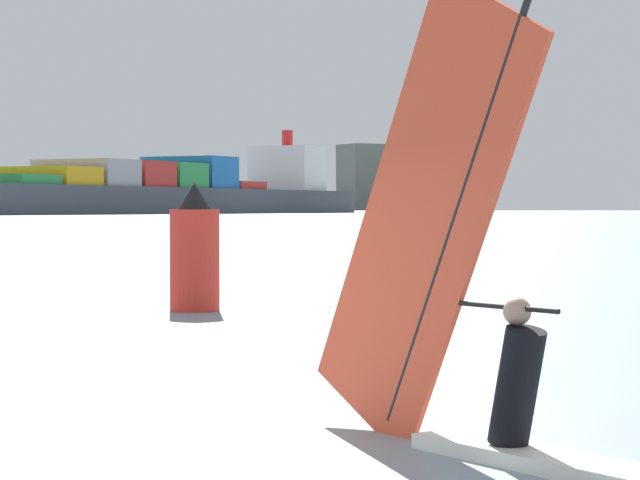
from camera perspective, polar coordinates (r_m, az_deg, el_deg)
The scene contains 5 objects.
ground_plane at distance 11.81m, azimuth -10.71°, elevation -8.25°, with size 4000.00×4000.00×0.00m, color gray.
windsurfer at distance 11.17m, azimuth 6.41°, elevation -3.05°, with size 1.96×4.11×4.44m.
cargo_ship at distance 448.36m, azimuth -6.13°, elevation 1.99°, with size 156.54×183.01×30.54m.
distant_headland at distance 1420.38m, azimuth 12.57°, elevation 2.17°, with size 875.63×484.65×47.06m, color #60665B.
channel_buoy at distance 26.46m, azimuth -5.15°, elevation -0.53°, with size 0.95×0.95×2.43m.
Camera 1 is at (-0.22, -11.64, 1.96)m, focal length 78.21 mm.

